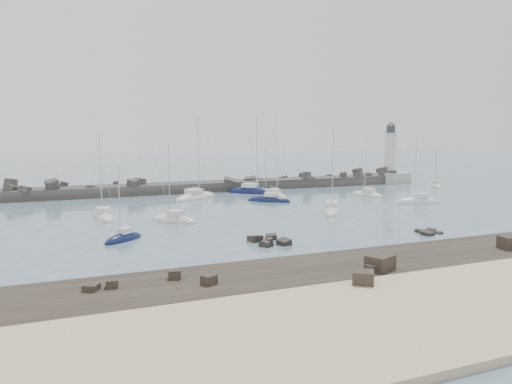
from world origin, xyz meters
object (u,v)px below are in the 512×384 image
(sailboat_7, at_px, (332,211))
(sailboat_9, at_px, (418,202))
(sailboat_5, at_px, (174,221))
(sailboat_6, at_px, (275,196))
(sailboat_2, at_px, (124,239))
(sailboat_13, at_px, (269,201))
(sailboat_12, at_px, (436,186))
(sailboat_3, at_px, (103,217))
(lighthouse, at_px, (390,169))
(sailboat_8, at_px, (253,192))
(sailboat_4, at_px, (196,198))
(sailboat_10, at_px, (367,195))

(sailboat_7, xyz_separation_m, sailboat_9, (17.98, 2.58, 0.00))
(sailboat_5, bearing_deg, sailboat_6, 37.12)
(sailboat_2, bearing_deg, sailboat_9, 11.87)
(sailboat_2, distance_m, sailboat_6, 39.91)
(sailboat_13, bearing_deg, sailboat_12, 8.98)
(sailboat_3, height_order, sailboat_7, sailboat_7)
(sailboat_7, bearing_deg, sailboat_2, -166.01)
(sailboat_3, distance_m, sailboat_6, 32.52)
(lighthouse, relative_size, sailboat_2, 1.66)
(sailboat_5, relative_size, sailboat_6, 0.95)
(sailboat_9, height_order, sailboat_12, sailboat_9)
(sailboat_5, bearing_deg, sailboat_8, 48.82)
(sailboat_2, relative_size, sailboat_12, 0.95)
(lighthouse, bearing_deg, sailboat_12, -75.76)
(lighthouse, bearing_deg, sailboat_3, -159.79)
(sailboat_8, bearing_deg, sailboat_12, -7.11)
(sailboat_5, height_order, sailboat_9, sailboat_9)
(sailboat_4, xyz_separation_m, sailboat_10, (29.80, -8.62, -0.01))
(sailboat_7, relative_size, sailboat_9, 1.12)
(sailboat_12, bearing_deg, sailboat_4, 178.29)
(sailboat_2, relative_size, sailboat_10, 0.77)
(sailboat_3, height_order, sailboat_4, sailboat_4)
(sailboat_6, distance_m, sailboat_13, 5.67)
(sailboat_13, bearing_deg, sailboat_7, -74.56)
(lighthouse, bearing_deg, sailboat_10, -135.87)
(sailboat_3, relative_size, sailboat_9, 1.07)
(sailboat_5, bearing_deg, sailboat_9, 1.77)
(sailboat_13, bearing_deg, sailboat_6, 54.39)
(sailboat_3, distance_m, sailboat_8, 34.14)
(lighthouse, xyz_separation_m, sailboat_12, (2.99, -11.79, -2.95))
(sailboat_8, height_order, sailboat_13, sailboat_8)
(sailboat_12, bearing_deg, sailboat_9, -138.37)
(sailboat_12, bearing_deg, lighthouse, 104.24)
(sailboat_7, bearing_deg, sailboat_8, 94.53)
(lighthouse, relative_size, sailboat_13, 1.23)
(sailboat_5, height_order, sailboat_13, sailboat_13)
(sailboat_3, bearing_deg, sailboat_6, 19.03)
(lighthouse, distance_m, sailboat_3, 70.72)
(sailboat_6, height_order, sailboat_10, sailboat_6)
(sailboat_8, bearing_deg, sailboat_5, -131.18)
(sailboat_3, bearing_deg, sailboat_10, 6.75)
(sailboat_4, bearing_deg, sailboat_2, -119.17)
(lighthouse, distance_m, sailboat_13, 43.11)
(sailboat_2, height_order, sailboat_13, sailboat_13)
(lighthouse, height_order, sailboat_3, lighthouse)
(sailboat_13, bearing_deg, sailboat_10, -1.32)
(sailboat_8, bearing_deg, sailboat_7, -85.47)
(sailboat_12, relative_size, sailboat_13, 0.78)
(sailboat_7, xyz_separation_m, sailboat_12, (38.04, 20.41, -0.00))
(lighthouse, distance_m, sailboat_8, 37.80)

